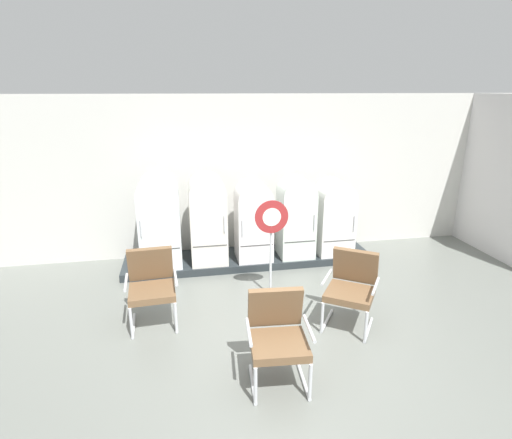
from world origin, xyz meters
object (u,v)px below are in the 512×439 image
Objects in this scene: refrigerator_0 at (159,217)px; refrigerator_2 at (253,218)px; armchair_right at (352,285)px; armchair_center at (278,332)px; refrigerator_1 at (208,216)px; armchair_left at (152,283)px; refrigerator_4 at (334,215)px; refrigerator_3 at (296,215)px; sign_stand at (271,248)px.

refrigerator_0 is 1.62m from refrigerator_2.
refrigerator_2 is 2.38m from armchair_right.
refrigerator_0 is 1.13× the size of refrigerator_2.
armchair_right is 1.52m from armchair_center.
refrigerator_1 is 1.55× the size of armchair_left.
refrigerator_0 reaches higher than refrigerator_2.
refrigerator_0 is 1.17× the size of refrigerator_4.
refrigerator_3 reaches higher than armchair_right.
refrigerator_2 is 0.93× the size of sign_stand.
refrigerator_3 is (1.57, -0.02, -0.06)m from refrigerator_1.
refrigerator_2 is at bearing 43.93° from armchair_left.
refrigerator_1 is at bearing -179.71° from refrigerator_4.
refrigerator_1 is at bearing -1.70° from refrigerator_0.
refrigerator_2 is 1.40× the size of armchair_right.
refrigerator_2 is at bearing -179.49° from refrigerator_4.
refrigerator_4 is at bearing 0.29° from refrigerator_1.
refrigerator_3 is at bearing 94.20° from armchair_right.
refrigerator_2 reaches higher than sign_stand.
sign_stand reaches higher than refrigerator_4.
armchair_right and armchair_center have the same top height.
armchair_center is at bearing -66.93° from refrigerator_0.
refrigerator_1 is 3.14m from armchair_center.
refrigerator_4 is at bearing -0.23° from refrigerator_0.
refrigerator_1 is at bearing 179.88° from refrigerator_2.
sign_stand is (1.73, 0.40, 0.21)m from armchair_left.
refrigerator_1 reaches higher than refrigerator_3.
refrigerator_4 is at bearing 2.63° from refrigerator_3.
refrigerator_0 is 1.10× the size of refrigerator_3.
refrigerator_3 is 1.44× the size of armchair_left.
refrigerator_2 reaches higher than armchair_left.
armchair_right is at bearing -40.82° from refrigerator_0.
armchair_center is at bearing -143.71° from armchair_right.
armchair_left is at bearing -146.91° from refrigerator_3.
armchair_left is 1.79m from sign_stand.
armchair_left is (-0.07, -1.65, -0.41)m from refrigerator_0.
refrigerator_0 is at bearing 143.04° from sign_stand.
refrigerator_3 is 0.96× the size of sign_stand.
refrigerator_3 is 1.06× the size of refrigerator_4.
refrigerator_4 is at bearing 59.82° from armchair_center.
armchair_right is at bearing 36.29° from armchair_center.
sign_stand is at bearing -121.14° from refrigerator_3.
refrigerator_4 reaches higher than armchair_left.
refrigerator_0 is 1.58× the size of armchair_right.
refrigerator_0 is at bearing 139.18° from armchair_right.
refrigerator_4 is (1.50, 0.01, -0.03)m from refrigerator_2.
armchair_right is 0.66× the size of sign_stand.
refrigerator_4 is at bearing 0.51° from refrigerator_2.
armchair_center is (-1.07, -3.05, -0.33)m from refrigerator_3.
refrigerator_3 is at bearing 58.86° from sign_stand.
refrigerator_3 is 1.44× the size of armchair_right.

